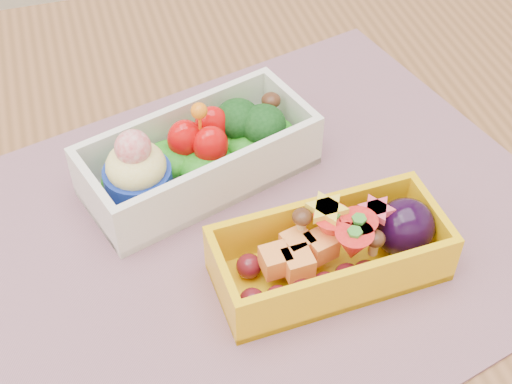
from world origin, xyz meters
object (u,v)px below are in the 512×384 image
object	(u,v)px
placemat	(249,233)
bento_yellow	(335,251)
bento_white	(198,156)
table	(277,320)

from	to	relation	value
placemat	bento_yellow	bearing A→B (deg)	-48.45
bento_white	placemat	bearing A→B (deg)	-88.82
bento_yellow	table	bearing A→B (deg)	125.83
table	bento_white	xyz separation A→B (m)	(-0.04, 0.09, 0.13)
table	bento_white	bearing A→B (deg)	115.85
bento_white	bento_yellow	xyz separation A→B (m)	(0.07, -0.12, -0.00)
bento_white	bento_yellow	bearing A→B (deg)	-77.08
table	placemat	size ratio (longest dim) A/B	2.52
bento_white	bento_yellow	world-z (taller)	bento_white
table	placemat	distance (m)	0.10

